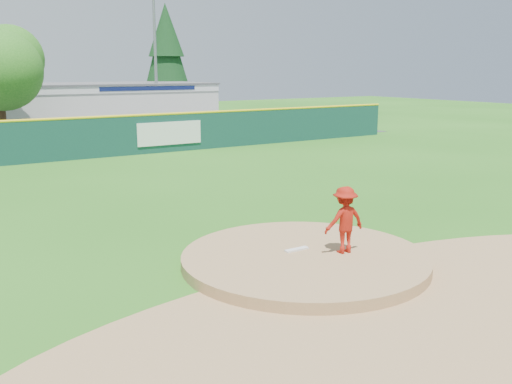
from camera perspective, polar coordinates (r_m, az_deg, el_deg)
ground at (r=12.91m, az=4.87°, el=-7.23°), size 120.00×120.00×0.00m
pitchers_mound at (r=12.91m, az=4.87°, el=-7.23°), size 5.50×5.50×0.50m
pitching_rubber at (r=13.05m, az=4.08°, el=-5.75°), size 0.60×0.15×0.04m
infield_dirt_arc at (r=10.87m, az=14.78°, el=-11.41°), size 15.40×15.40×0.01m
parking_lot at (r=37.60m, az=-21.26°, el=4.82°), size 44.00×16.00×0.02m
pitcher at (r=12.83m, az=8.85°, el=-2.77°), size 1.03×0.67×1.51m
van at (r=34.00m, az=-13.48°, el=5.86°), size 5.45×3.02×1.44m
pool_building_grp at (r=43.81m, az=-15.06°, el=8.33°), size 15.20×8.20×3.31m
outfield_fence at (r=28.78m, az=-17.66°, el=5.23°), size 40.00×0.14×2.07m
conifer_tree at (r=50.01m, az=-8.95°, el=13.47°), size 4.40×4.40×9.50m
light_pole_right at (r=42.00m, az=-10.05°, el=13.71°), size 1.75×0.25×10.00m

